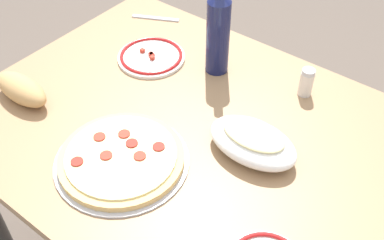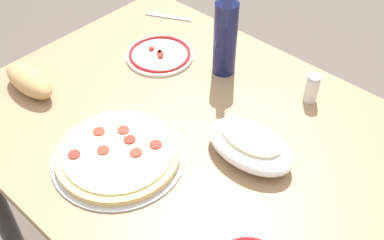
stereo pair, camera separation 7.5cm
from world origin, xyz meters
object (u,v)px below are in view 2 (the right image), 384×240
object	(u,v)px
dining_table	(192,158)
wine_bottle	(226,33)
pepperoni_pizza	(118,154)
spice_shaker	(312,88)
side_plate_far	(160,55)
baked_pasta_dish	(250,144)
bread_loaf	(29,81)

from	to	relation	value
dining_table	wine_bottle	xyz separation A→B (m)	(-0.10, 0.25, 0.26)
pepperoni_pizza	spice_shaker	size ratio (longest dim) A/B	3.92
spice_shaker	dining_table	bearing A→B (deg)	-118.54
side_plate_far	spice_shaker	world-z (taller)	spice_shaker
baked_pasta_dish	bread_loaf	size ratio (longest dim) A/B	1.23
wine_bottle	bread_loaf	bearing A→B (deg)	-127.97
baked_pasta_dish	side_plate_far	xyz separation A→B (m)	(-0.47, 0.15, -0.03)
dining_table	pepperoni_pizza	world-z (taller)	pepperoni_pizza
baked_pasta_dish	side_plate_far	bearing A→B (deg)	162.86
baked_pasta_dish	wine_bottle	size ratio (longest dim) A/B	0.72
wine_bottle	spice_shaker	size ratio (longest dim) A/B	3.85
baked_pasta_dish	spice_shaker	distance (m)	0.29
baked_pasta_dish	bread_loaf	xyz separation A→B (m)	(-0.63, -0.23, -0.00)
side_plate_far	bread_loaf	world-z (taller)	bread_loaf
wine_bottle	spice_shaker	world-z (taller)	wine_bottle
wine_bottle	side_plate_far	distance (m)	0.25
spice_shaker	pepperoni_pizza	bearing A→B (deg)	-114.37
side_plate_far	bread_loaf	bearing A→B (deg)	-113.13
side_plate_far	bread_loaf	xyz separation A→B (m)	(-0.16, -0.37, 0.03)
dining_table	baked_pasta_dish	world-z (taller)	baked_pasta_dish
pepperoni_pizza	spice_shaker	xyz separation A→B (m)	(0.24, 0.52, 0.03)
wine_bottle	bread_loaf	xyz separation A→B (m)	(-0.36, -0.46, -0.10)
dining_table	baked_pasta_dish	bearing A→B (deg)	8.17
bread_loaf	spice_shaker	distance (m)	0.81
dining_table	pepperoni_pizza	distance (m)	0.25
dining_table	bread_loaf	bearing A→B (deg)	-155.99
pepperoni_pizza	bread_loaf	size ratio (longest dim) A/B	1.75
dining_table	wine_bottle	bearing A→B (deg)	111.61
bread_loaf	wine_bottle	bearing A→B (deg)	52.03
wine_bottle	side_plate_far	xyz separation A→B (m)	(-0.20, -0.08, -0.13)
dining_table	bread_loaf	xyz separation A→B (m)	(-0.46, -0.20, 0.16)
dining_table	wine_bottle	size ratio (longest dim) A/B	3.70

